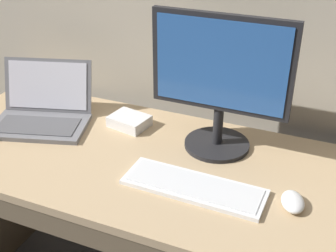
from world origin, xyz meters
TOP-DOWN VIEW (x-y plane):
  - desk at (0.00, -0.01)m, footprint 1.60×0.68m
  - laptop_space_gray at (-0.47, 0.07)m, footprint 0.42×0.37m
  - external_monitor at (0.19, 0.15)m, footprint 0.46×0.23m
  - wired_keyboard at (0.20, -0.10)m, footprint 0.44×0.15m
  - computer_mouse at (0.49, -0.06)m, footprint 0.09×0.11m
  - external_drive_box at (-0.15, 0.17)m, footprint 0.16×0.13m

SIDE VIEW (x-z plane):
  - desk at x=0.00m, z-range 0.14..0.89m
  - wired_keyboard at x=0.20m, z-range 0.75..0.77m
  - computer_mouse at x=0.49m, z-range 0.75..0.79m
  - external_drive_box at x=-0.15m, z-range 0.75..0.80m
  - laptop_space_gray at x=-0.47m, z-range 0.69..0.90m
  - external_monitor at x=0.19m, z-range 0.77..1.24m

